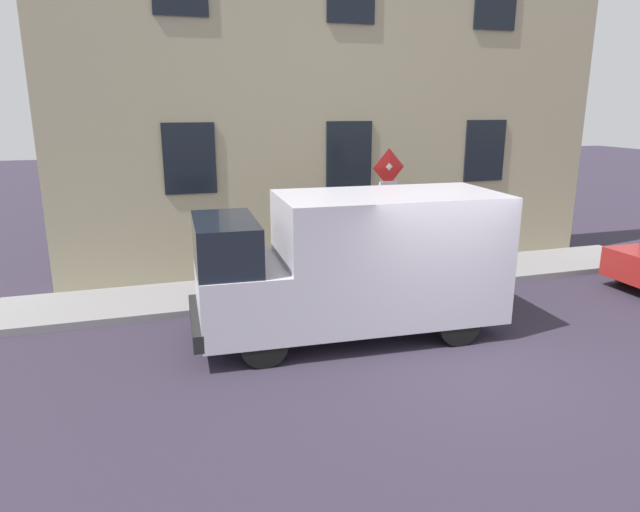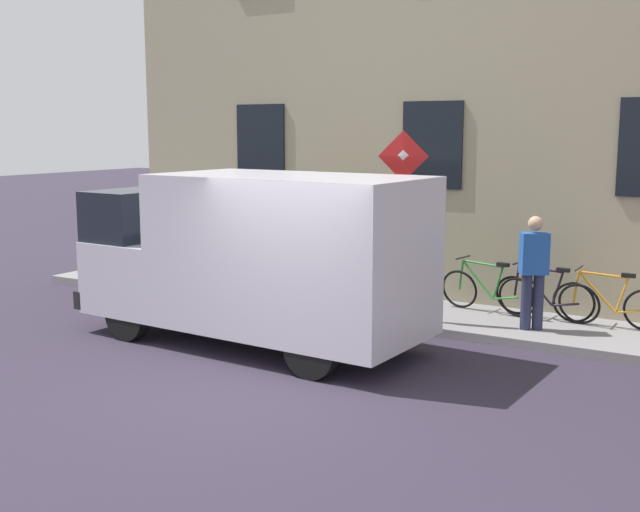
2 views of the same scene
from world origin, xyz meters
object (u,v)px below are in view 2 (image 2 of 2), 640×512
object	(u,v)px
bicycle_black	(546,297)
bicycle_green	(487,291)
sign_post_stacked	(403,199)
pedestrian	(534,269)
litter_bin	(386,288)
bicycle_orange	(609,304)
delivery_van	(256,255)

from	to	relation	value
bicycle_black	bicycle_green	xyz separation A→B (m)	(0.00, 0.95, 0.00)
sign_post_stacked	pedestrian	world-z (taller)	sign_post_stacked
bicycle_black	litter_bin	world-z (taller)	litter_bin
sign_post_stacked	pedestrian	xyz separation A→B (m)	(0.47, -1.94, -0.99)
bicycle_orange	bicycle_green	bearing A→B (deg)	-0.01
delivery_van	bicycle_green	world-z (taller)	delivery_van
delivery_van	pedestrian	bearing A→B (deg)	-141.90
pedestrian	bicycle_black	bearing A→B (deg)	147.47
bicycle_orange	sign_post_stacked	bearing A→B (deg)	21.81
delivery_van	bicycle_green	bearing A→B (deg)	-125.52
delivery_van	pedestrian	xyz separation A→B (m)	(2.38, -3.37, -0.26)
litter_bin	sign_post_stacked	bearing A→B (deg)	-112.06
delivery_van	bicycle_black	bearing A→B (deg)	-134.89
bicycle_black	bicycle_green	world-z (taller)	same
sign_post_stacked	pedestrian	distance (m)	2.23
litter_bin	bicycle_black	bearing A→B (deg)	-65.93
sign_post_stacked	bicycle_black	bearing A→B (deg)	-59.29
bicycle_black	bicycle_green	bearing A→B (deg)	6.86
sign_post_stacked	bicycle_green	xyz separation A→B (m)	(1.17, -1.01, -1.55)
bicycle_orange	litter_bin	size ratio (longest dim) A/B	1.90
bicycle_orange	bicycle_black	xyz separation A→B (m)	(0.00, 0.95, 0.00)
pedestrian	bicycle_orange	bearing A→B (deg)	95.04
sign_post_stacked	pedestrian	size ratio (longest dim) A/B	1.66
bicycle_black	pedestrian	distance (m)	0.90
bicycle_black	bicycle_orange	bearing A→B (deg)	-173.18
bicycle_orange	bicycle_black	bearing A→B (deg)	-0.03
delivery_van	bicycle_black	distance (m)	4.66
delivery_van	bicycle_green	xyz separation A→B (m)	(3.09, -2.44, -0.82)
sign_post_stacked	bicycle_orange	distance (m)	3.50
sign_post_stacked	litter_bin	size ratio (longest dim) A/B	3.16
pedestrian	litter_bin	bearing A→B (deg)	-112.52
pedestrian	litter_bin	distance (m)	2.36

